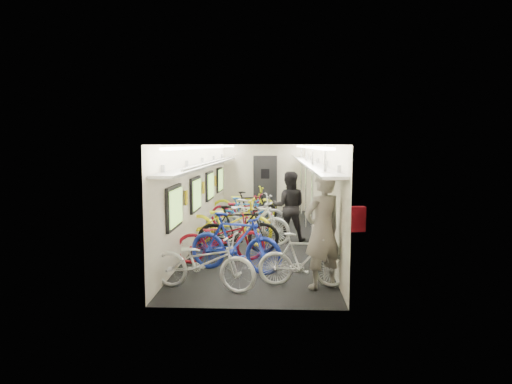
# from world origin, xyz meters

# --- Properties ---
(train_car_shell) EXTENTS (10.00, 10.00, 10.00)m
(train_car_shell) POSITION_xyz_m (-0.36, 0.71, 1.66)
(train_car_shell) COLOR black
(train_car_shell) RESTS_ON ground
(bicycle_0) EXTENTS (1.92, 1.05, 0.96)m
(bicycle_0) POSITION_xyz_m (-0.76, -4.16, 0.48)
(bicycle_0) COLOR silver
(bicycle_0) RESTS_ON ground
(bicycle_1) EXTENTS (1.95, 1.12, 1.13)m
(bicycle_1) POSITION_xyz_m (-0.34, -3.07, 0.56)
(bicycle_1) COLOR #1C2FA9
(bicycle_1) RESTS_ON ground
(bicycle_2) EXTENTS (1.95, 1.12, 0.97)m
(bicycle_2) POSITION_xyz_m (-0.70, -2.34, 0.48)
(bicycle_2) COLOR maroon
(bicycle_2) RESTS_ON ground
(bicycle_3) EXTENTS (1.86, 0.74, 1.09)m
(bicycle_3) POSITION_xyz_m (-0.40, -1.66, 0.54)
(bicycle_3) COLOR black
(bicycle_3) RESTS_ON ground
(bicycle_4) EXTENTS (2.22, 0.99, 1.13)m
(bicycle_4) POSITION_xyz_m (-0.73, -0.77, 0.56)
(bicycle_4) COLOR yellow
(bicycle_4) RESTS_ON ground
(bicycle_5) EXTENTS (1.91, 1.04, 1.10)m
(bicycle_5) POSITION_xyz_m (-0.12, -0.75, 0.55)
(bicycle_5) COLOR silver
(bicycle_5) RESTS_ON ground
(bicycle_6) EXTENTS (2.26, 1.27, 1.13)m
(bicycle_6) POSITION_xyz_m (-0.35, 0.18, 0.56)
(bicycle_6) COLOR #ABAAAF
(bicycle_6) RESTS_ON ground
(bicycle_7) EXTENTS (1.64, 0.66, 0.96)m
(bicycle_7) POSITION_xyz_m (-0.44, 0.87, 0.48)
(bicycle_7) COLOR #1D5AAE
(bicycle_7) RESTS_ON ground
(bicycle_8) EXTENTS (2.03, 1.24, 1.01)m
(bicycle_8) POSITION_xyz_m (-0.58, 1.37, 0.50)
(bicycle_8) COLOR maroon
(bicycle_8) RESTS_ON ground
(bicycle_9) EXTENTS (1.76, 1.01, 1.02)m
(bicycle_9) POSITION_xyz_m (-0.36, 1.98, 0.51)
(bicycle_9) COLOR black
(bicycle_9) RESTS_ON ground
(bicycle_10) EXTENTS (2.16, 1.15, 1.08)m
(bicycle_10) POSITION_xyz_m (-0.61, 2.73, 0.54)
(bicycle_10) COLOR yellow
(bicycle_10) RESTS_ON ground
(bicycle_11) EXTENTS (1.56, 0.52, 0.92)m
(bicycle_11) POSITION_xyz_m (0.90, -3.90, 0.46)
(bicycle_11) COLOR silver
(bicycle_11) RESTS_ON ground
(passenger_near) EXTENTS (0.86, 0.78, 1.96)m
(passenger_near) POSITION_xyz_m (1.20, -3.96, 0.98)
(passenger_near) COLOR gray
(passenger_near) RESTS_ON ground
(passenger_mid) EXTENTS (0.86, 0.68, 1.74)m
(passenger_mid) POSITION_xyz_m (0.73, -0.24, 0.87)
(passenger_mid) COLOR black
(passenger_mid) RESTS_ON ground
(backpack) EXTENTS (0.27, 0.16, 0.38)m
(backpack) POSITION_xyz_m (1.65, -4.56, 1.28)
(backpack) COLOR red
(backpack) RESTS_ON passenger_near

